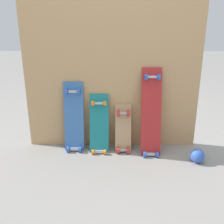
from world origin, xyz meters
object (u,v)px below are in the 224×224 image
skateboard_blue (74,120)px  skateboard_teal (99,127)px  skateboard_natural (123,131)px  rubber_ball (197,156)px  skateboard_red (151,116)px

skateboard_blue → skateboard_teal: size_ratio=1.18×
skateboard_teal → skateboard_natural: size_ratio=1.21×
skateboard_teal → skateboard_natural: bearing=0.9°
skateboard_blue → rubber_ball: skateboard_blue is taller
skateboard_natural → skateboard_blue: bearing=177.5°
skateboard_natural → skateboard_red: (0.27, -0.03, 0.18)m
skateboard_teal → skateboard_blue: bearing=174.2°
skateboard_teal → rubber_ball: size_ratio=4.76×
skateboard_teal → skateboard_red: bearing=-2.7°
skateboard_red → rubber_ball: bearing=-27.1°
skateboard_red → rubber_ball: 0.58m
skateboard_blue → skateboard_teal: bearing=-5.8°
skateboard_teal → rubber_ball: (0.95, -0.24, -0.18)m
skateboard_blue → skateboard_teal: skateboard_blue is taller
skateboard_natural → rubber_ball: skateboard_natural is taller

